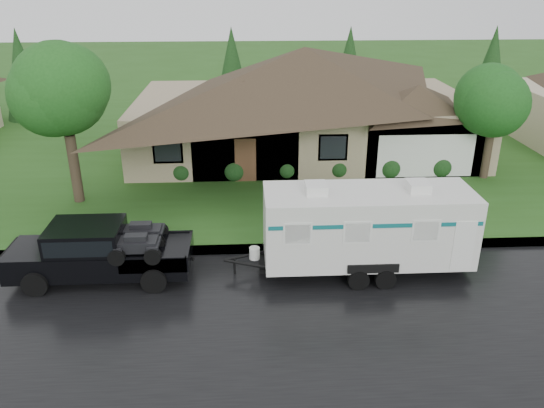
% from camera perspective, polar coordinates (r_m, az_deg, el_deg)
% --- Properties ---
extents(ground, '(140.00, 140.00, 0.00)m').
position_cam_1_polar(ground, '(17.43, 1.54, -8.46)').
color(ground, '#275219').
rests_on(ground, ground).
extents(road, '(140.00, 8.00, 0.01)m').
position_cam_1_polar(road, '(15.77, 2.12, -12.26)').
color(road, black).
rests_on(road, ground).
extents(curb, '(140.00, 0.50, 0.15)m').
position_cam_1_polar(curb, '(19.34, 1.02, -4.76)').
color(curb, gray).
rests_on(curb, ground).
extents(lawn, '(140.00, 26.00, 0.15)m').
position_cam_1_polar(lawn, '(31.15, -0.62, 6.33)').
color(lawn, '#275219').
rests_on(lawn, ground).
extents(house_main, '(19.44, 10.80, 6.90)m').
position_cam_1_polar(house_main, '(29.36, 4.03, 12.30)').
color(house_main, gray).
rests_on(house_main, lawn).
extents(tree_left_green, '(4.07, 4.07, 6.73)m').
position_cam_1_polar(tree_left_green, '(23.33, -21.55, 10.96)').
color(tree_left_green, '#382B1E').
rests_on(tree_left_green, lawn).
extents(tree_right_green, '(3.23, 3.23, 5.35)m').
position_cam_1_polar(tree_right_green, '(26.90, 22.95, 10.10)').
color(tree_right_green, '#382B1E').
rests_on(tree_right_green, lawn).
extents(shrub_row, '(13.60, 1.00, 1.00)m').
position_cam_1_polar(shrub_row, '(25.74, 4.39, 3.90)').
color(shrub_row, '#143814').
rests_on(shrub_row, lawn).
extents(pickup_truck, '(5.76, 2.19, 1.92)m').
position_cam_1_polar(pickup_truck, '(18.10, -18.35, -4.73)').
color(pickup_truck, black).
rests_on(pickup_truck, ground).
extents(travel_trailer, '(7.10, 2.50, 3.19)m').
position_cam_1_polar(travel_trailer, '(17.59, 10.20, -2.28)').
color(travel_trailer, silver).
rests_on(travel_trailer, ground).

